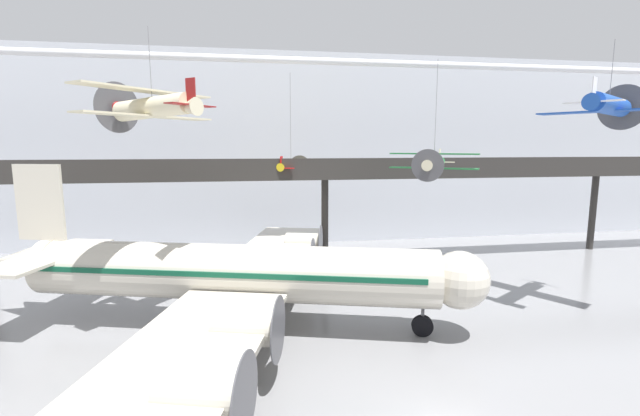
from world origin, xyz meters
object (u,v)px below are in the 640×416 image
Objects in this scene: airliner_silver_main at (230,273)px; suspended_plane_green_biplane at (434,163)px; suspended_plane_blue_trainer at (609,105)px; suspended_plane_cream_biplane at (152,107)px; suspended_plane_yellow_lowwing at (291,167)px.

suspended_plane_green_biplane is at bearing 36.37° from airliner_silver_main.
airliner_silver_main is at bearing -34.80° from suspended_plane_green_biplane.
suspended_plane_blue_trainer is at bearing 12.84° from airliner_silver_main.
suspended_plane_cream_biplane is 0.93× the size of suspended_plane_blue_trainer.
airliner_silver_main is at bearing 144.39° from suspended_plane_blue_trainer.
suspended_plane_green_biplane is at bearing -124.85° from suspended_plane_cream_biplane.
suspended_plane_green_biplane is (20.30, 5.56, -3.64)m from suspended_plane_cream_biplane.
suspended_plane_cream_biplane is at bearing -39.98° from suspended_plane_green_biplane.
suspended_plane_green_biplane reaches higher than suspended_plane_yellow_lowwing.
suspended_plane_green_biplane is at bearing -100.72° from suspended_plane_yellow_lowwing.
suspended_plane_cream_biplane is 17.33m from suspended_plane_yellow_lowwing.
suspended_plane_green_biplane is 12.10m from suspended_plane_blue_trainer.
airliner_silver_main is 4.72× the size of suspended_plane_cream_biplane.
suspended_plane_blue_trainer reaches higher than airliner_silver_main.
suspended_plane_yellow_lowwing is 1.20× the size of suspended_plane_blue_trainer.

